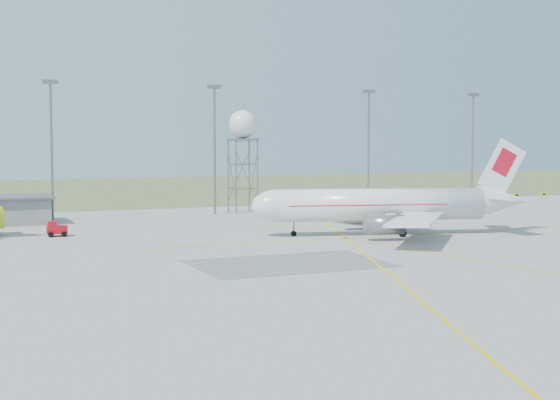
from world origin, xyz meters
name	(u,v)px	position (x,y,z in m)	size (l,w,h in m)	color
grass_strip	(157,188)	(0.00, 140.00, 0.01)	(400.00, 120.00, 0.03)	#4E5E34
mast_a	(51,138)	(-35.00, 66.00, 12.07)	(2.20, 0.50, 20.50)	slate
mast_b	(215,138)	(-10.00, 66.00, 12.07)	(2.20, 0.50, 20.50)	slate
mast_c	(369,139)	(18.00, 66.00, 12.07)	(2.20, 0.50, 20.50)	slate
mast_d	(473,139)	(40.00, 66.00, 12.07)	(2.20, 0.50, 20.50)	slate
taxi_sign_near	(517,195)	(55.60, 72.00, 0.89)	(1.60, 0.17, 1.20)	black
taxi_sign_far	(544,195)	(62.60, 72.00, 0.89)	(1.60, 0.17, 1.20)	black
airliner_main	(385,205)	(0.40, 31.41, 3.66)	(34.74, 33.05, 11.95)	silver
radar_tower	(243,155)	(-4.83, 67.09, 9.36)	(4.61, 4.61, 16.69)	slate
baggage_tug	(57,231)	(-37.19, 45.89, 0.71)	(2.54, 2.10, 1.88)	#A90C15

